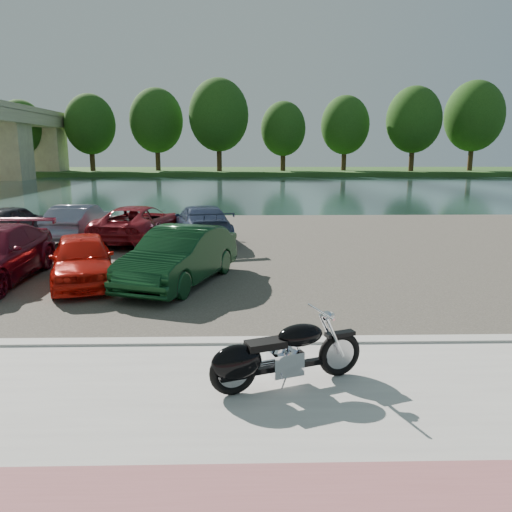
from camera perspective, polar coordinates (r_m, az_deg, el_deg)
The scene contains 14 objects.
ground at distance 7.11m, azimuth -5.32°, elevation -16.45°, with size 200.00×200.00×0.00m, color #595447.
promenade at distance 6.22m, azimuth -5.99°, elevation -20.42°, with size 60.00×6.00×0.10m, color #AEAAA4.
kerb at distance 8.89m, azimuth -4.44°, elevation -9.93°, with size 60.00×0.30×0.14m, color #AEAAA4.
parking_lot at distance 17.57m, azimuth -2.89°, elevation 0.90°, with size 60.00×18.00×0.04m, color #3B3830.
river at distance 46.36m, azimuth -1.94°, elevation 7.73°, with size 120.00×40.00×0.00m, color #182B29.
far_bank at distance 78.30m, azimuth -1.70°, elevation 9.65°, with size 120.00×24.00×0.60m, color #224619.
far_trees at distance 72.25m, azimuth 1.82°, elevation 15.17°, with size 70.25×10.68×12.52m.
motorcycle at distance 7.11m, azimuth 2.09°, elevation -11.37°, with size 2.25×1.07×1.05m.
car_4 at distance 13.43m, azimuth -19.23°, elevation -0.32°, with size 1.51×3.75×1.28m, color red.
car_5 at distance 12.79m, azimuth -8.70°, elevation -0.01°, with size 1.52×4.36×1.44m, color black.
car_8 at distance 21.33m, azimuth -26.17°, elevation 3.52°, with size 1.58×3.92×1.34m, color black.
car_9 at distance 20.42m, azimuth -19.56°, elevation 3.74°, with size 1.42×4.07×1.34m, color slate.
car_10 at distance 19.26m, azimuth -13.26°, elevation 3.66°, with size 2.23×4.84×1.35m, color maroon.
car_11 at distance 18.99m, azimuth -6.24°, elevation 3.80°, with size 1.89×4.64×1.35m, color navy.
Camera 1 is at (0.49, -6.24, 3.37)m, focal length 35.00 mm.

